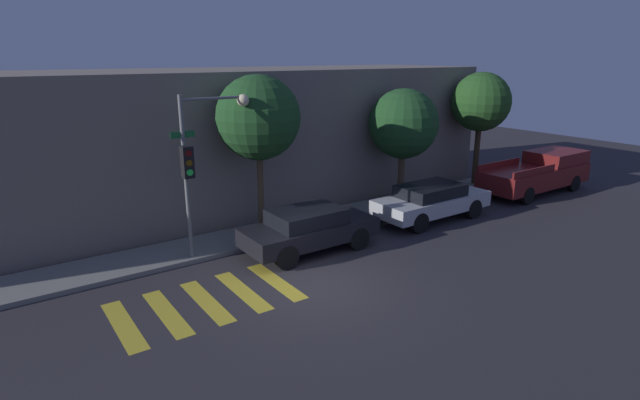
{
  "coord_description": "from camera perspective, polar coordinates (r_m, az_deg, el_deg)",
  "views": [
    {
      "loc": [
        -6.74,
        -10.03,
        5.94
      ],
      "look_at": [
        1.71,
        2.1,
        1.6
      ],
      "focal_mm": 28.0,
      "sensor_mm": 36.0,
      "label": 1
    }
  ],
  "objects": [
    {
      "name": "sidewalk",
      "position": [
        16.77,
        -8.87,
        -4.34
      ],
      "size": [
        26.0,
        1.91,
        0.14
      ],
      "primitive_type": "cube",
      "color": "slate",
      "rests_on": "ground"
    },
    {
      "name": "pickup_truck",
      "position": [
        24.17,
        23.72,
        2.93
      ],
      "size": [
        5.69,
        1.97,
        1.74
      ],
      "color": "maroon",
      "rests_on": "ground"
    },
    {
      "name": "ground_plane",
      "position": [
        13.47,
        -0.88,
        -9.81
      ],
      "size": [
        60.0,
        60.0,
        0.0
      ],
      "primitive_type": "plane",
      "color": "#2D2B30"
    },
    {
      "name": "tree_near_corner",
      "position": [
        16.45,
        -7.08,
        9.27
      ],
      "size": [
        2.76,
        2.76,
        5.34
      ],
      "color": "brown",
      "rests_on": "ground"
    },
    {
      "name": "sedan_middle",
      "position": [
        18.86,
        12.62,
        -0.05
      ],
      "size": [
        4.6,
        1.79,
        1.35
      ],
      "color": "#B7BABF",
      "rests_on": "ground"
    },
    {
      "name": "tree_midblock",
      "position": [
        20.37,
        9.51,
        8.55
      ],
      "size": [
        2.79,
        2.79,
        4.66
      ],
      "color": "brown",
      "rests_on": "ground"
    },
    {
      "name": "crosswalk",
      "position": [
        13.01,
        -12.84,
        -11.24
      ],
      "size": [
        4.44,
        2.6,
        0.0
      ],
      "color": "gold",
      "rests_on": "ground"
    },
    {
      "name": "sedan_near_corner",
      "position": [
        15.45,
        -1.26,
        -3.26
      ],
      "size": [
        4.25,
        1.77,
        1.39
      ],
      "color": "black",
      "rests_on": "ground"
    },
    {
      "name": "traffic_light_pole",
      "position": [
        14.62,
        -13.46,
        5.53
      ],
      "size": [
        2.42,
        0.56,
        4.88
      ],
      "color": "slate",
      "rests_on": "ground"
    },
    {
      "name": "building_row",
      "position": [
        20.0,
        -14.78,
        6.45
      ],
      "size": [
        26.0,
        6.0,
        5.37
      ],
      "primitive_type": "cube",
      "color": "slate",
      "rests_on": "ground"
    },
    {
      "name": "tree_far_end",
      "position": [
        23.83,
        17.92,
        10.57
      ],
      "size": [
        2.63,
        2.63,
        5.19
      ],
      "color": "#42301E",
      "rests_on": "ground"
    }
  ]
}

